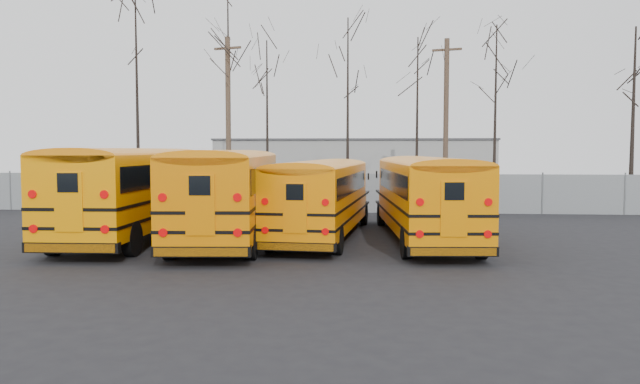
# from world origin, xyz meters

# --- Properties ---
(ground) EXTENTS (120.00, 120.00, 0.00)m
(ground) POSITION_xyz_m (0.00, 0.00, 0.00)
(ground) COLOR black
(ground) RESTS_ON ground
(fence) EXTENTS (40.00, 0.04, 2.00)m
(fence) POSITION_xyz_m (0.00, 12.00, 1.00)
(fence) COLOR gray
(fence) RESTS_ON ground
(distant_building) EXTENTS (22.00, 8.00, 4.00)m
(distant_building) POSITION_xyz_m (2.00, 32.00, 2.00)
(distant_building) COLOR #999995
(distant_building) RESTS_ON ground
(bus_a) EXTENTS (3.02, 12.00, 3.34)m
(bus_a) POSITION_xyz_m (-5.09, 1.87, 1.96)
(bus_a) COLOR black
(bus_a) RESTS_ON ground
(bus_b) EXTENTS (3.61, 11.87, 3.28)m
(bus_b) POSITION_xyz_m (-1.57, 1.45, 1.92)
(bus_b) COLOR black
(bus_b) RESTS_ON ground
(bus_c) EXTENTS (3.30, 10.53, 2.90)m
(bus_c) POSITION_xyz_m (1.65, 2.29, 1.70)
(bus_c) COLOR black
(bus_c) RESTS_ON ground
(bus_d) EXTENTS (3.30, 10.98, 3.03)m
(bus_d) POSITION_xyz_m (5.31, 1.88, 1.77)
(bus_d) COLOR black
(bus_d) RESTS_ON ground
(utility_pole_left) EXTENTS (1.71, 0.63, 9.85)m
(utility_pole_left) POSITION_xyz_m (-5.04, 16.44, 5.06)
(utility_pole_left) COLOR brown
(utility_pole_left) RESTS_ON ground
(utility_pole_right) EXTENTS (1.71, 0.61, 9.79)m
(utility_pole_right) POSITION_xyz_m (7.83, 17.70, 5.03)
(utility_pole_right) COLOR brown
(utility_pole_right) RESTS_ON ground
(tree_0) EXTENTS (0.26, 0.26, 12.49)m
(tree_0) POSITION_xyz_m (-10.47, 16.21, 6.25)
(tree_0) COLOR black
(tree_0) RESTS_ON ground
(tree_1) EXTENTS (0.26, 0.26, 12.62)m
(tree_1) POSITION_xyz_m (-5.05, 16.64, 6.31)
(tree_1) COLOR black
(tree_1) RESTS_ON ground
(tree_2) EXTENTS (0.26, 0.26, 9.29)m
(tree_2) POSITION_xyz_m (-2.40, 14.58, 4.65)
(tree_2) COLOR black
(tree_2) RESTS_ON ground
(tree_3) EXTENTS (0.26, 0.26, 10.50)m
(tree_3) POSITION_xyz_m (2.10, 14.78, 5.25)
(tree_3) COLOR black
(tree_3) RESTS_ON ground
(tree_4) EXTENTS (0.26, 0.26, 9.48)m
(tree_4) POSITION_xyz_m (5.96, 15.35, 4.74)
(tree_4) COLOR black
(tree_4) RESTS_ON ground
(tree_5) EXTENTS (0.26, 0.26, 9.74)m
(tree_5) POSITION_xyz_m (9.90, 13.55, 4.87)
(tree_5) COLOR black
(tree_5) RESTS_ON ground
(tree_6) EXTENTS (0.26, 0.26, 9.61)m
(tree_6) POSITION_xyz_m (17.02, 13.88, 4.80)
(tree_6) COLOR black
(tree_6) RESTS_ON ground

